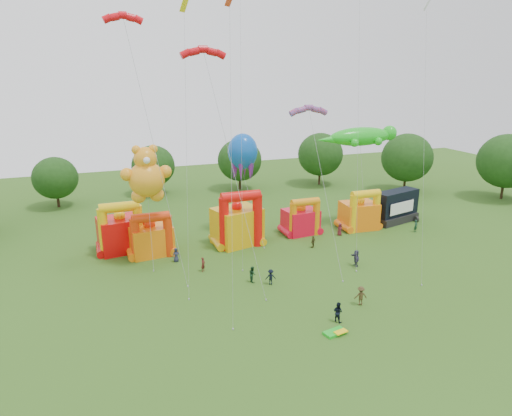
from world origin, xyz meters
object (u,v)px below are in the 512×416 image
object	(u,v)px
gecko_kite	(361,145)
spectator_4	(313,242)
bouncy_castle_0	(121,232)
stage_trailer	(396,207)
teddy_bear_kite	(147,181)
octopus_kite	(245,168)
bouncy_castle_2	(238,224)
spectator_0	(176,255)

from	to	relation	value
gecko_kite	spectator_4	xyz separation A→B (m)	(-10.06, -5.93, -10.93)
bouncy_castle_0	stage_trailer	distance (m)	39.48
teddy_bear_kite	stage_trailer	bearing A→B (deg)	5.05
stage_trailer	spectator_4	distance (m)	17.29
stage_trailer	gecko_kite	size ratio (longest dim) A/B	0.54
stage_trailer	octopus_kite	xyz separation A→B (m)	(-22.62, 3.17, 6.85)
teddy_bear_kite	spectator_4	distance (m)	22.11
teddy_bear_kite	gecko_kite	distance (m)	30.39
bouncy_castle_2	spectator_4	world-z (taller)	bouncy_castle_2
bouncy_castle_2	teddy_bear_kite	bearing A→B (deg)	-167.31
bouncy_castle_0	spectator_0	bearing A→B (deg)	-44.83
bouncy_castle_0	stage_trailer	size ratio (longest dim) A/B	0.86
bouncy_castle_2	gecko_kite	world-z (taller)	gecko_kite
bouncy_castle_2	stage_trailer	world-z (taller)	bouncy_castle_2
stage_trailer	spectator_4	xyz separation A→B (m)	(-16.41, -5.23, -1.51)
teddy_bear_kite	octopus_kite	world-z (taller)	teddy_bear_kite
octopus_kite	spectator_0	world-z (taller)	octopus_kite
bouncy_castle_0	spectator_0	world-z (taller)	bouncy_castle_0
spectator_4	bouncy_castle_2	bearing A→B (deg)	-61.55
stage_trailer	bouncy_castle_0	bearing A→B (deg)	177.00
spectator_0	bouncy_castle_2	bearing A→B (deg)	13.94
octopus_kite	spectator_0	size ratio (longest dim) A/B	8.04
octopus_kite	bouncy_castle_0	bearing A→B (deg)	-176.23
octopus_kite	spectator_4	size ratio (longest dim) A/B	8.68
gecko_kite	octopus_kite	distance (m)	16.66
gecko_kite	stage_trailer	bearing A→B (deg)	-6.26
bouncy_castle_2	gecko_kite	distance (m)	20.74
teddy_bear_kite	spectator_0	bearing A→B (deg)	-8.53
teddy_bear_kite	octopus_kite	xyz separation A→B (m)	(13.80, 6.39, -0.81)
gecko_kite	spectator_0	size ratio (longest dim) A/B	8.36
gecko_kite	spectator_4	bearing A→B (deg)	-149.50
bouncy_castle_0	stage_trailer	world-z (taller)	bouncy_castle_0
octopus_kite	spectator_0	bearing A→B (deg)	-148.45
gecko_kite	octopus_kite	bearing A→B (deg)	171.36
teddy_bear_kite	spectator_0	xyz separation A→B (m)	(2.73, -0.41, -9.11)
stage_trailer	gecko_kite	bearing A→B (deg)	173.74
stage_trailer	octopus_kite	bearing A→B (deg)	172.02
gecko_kite	spectator_0	distance (m)	29.75
bouncy_castle_0	gecko_kite	world-z (taller)	gecko_kite
bouncy_castle_0	spectator_4	distance (m)	24.21
spectator_0	gecko_kite	bearing A→B (deg)	3.98
bouncy_castle_0	spectator_4	size ratio (longest dim) A/B	4.21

